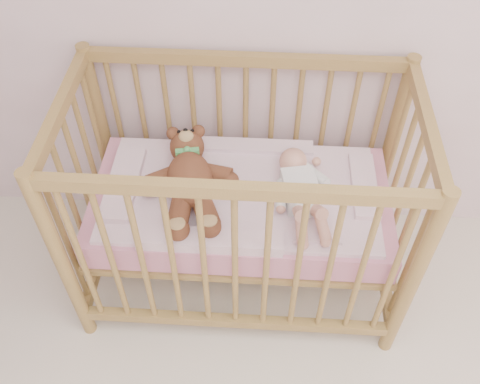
# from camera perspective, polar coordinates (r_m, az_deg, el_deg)

# --- Properties ---
(crib) EXTENTS (1.36, 0.76, 1.00)m
(crib) POSITION_cam_1_polar(r_m,az_deg,el_deg) (2.22, 0.08, -1.12)
(crib) COLOR olive
(crib) RESTS_ON floor
(mattress) EXTENTS (1.22, 0.62, 0.13)m
(mattress) POSITION_cam_1_polar(r_m,az_deg,el_deg) (2.23, 0.08, -1.37)
(mattress) COLOR pink
(mattress) RESTS_ON crib
(blanket) EXTENTS (1.10, 0.58, 0.06)m
(blanket) POSITION_cam_1_polar(r_m,az_deg,el_deg) (2.17, 0.08, -0.08)
(blanket) COLOR #E19BB9
(blanket) RESTS_ON mattress
(baby) EXTENTS (0.34, 0.55, 0.12)m
(baby) POSITION_cam_1_polar(r_m,az_deg,el_deg) (2.11, 6.51, 0.59)
(baby) COLOR white
(baby) RESTS_ON blanket
(teddy_bear) EXTENTS (0.50, 0.64, 0.16)m
(teddy_bear) POSITION_cam_1_polar(r_m,az_deg,el_deg) (2.11, -5.38, 1.30)
(teddy_bear) COLOR brown
(teddy_bear) RESTS_ON blanket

